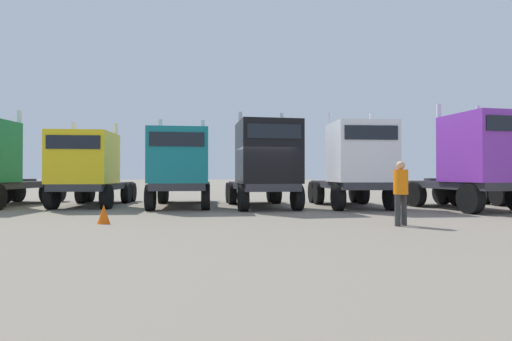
{
  "coord_description": "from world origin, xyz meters",
  "views": [
    {
      "loc": [
        0.33,
        -15.34,
        1.44
      ],
      "look_at": [
        -0.42,
        2.13,
        1.63
      ],
      "focal_mm": 27.28,
      "sensor_mm": 36.0,
      "label": 1
    }
  ],
  "objects_px": {
    "semi_truck_yellow": "(89,168)",
    "visitor_in_hivis": "(401,188)",
    "semi_truck_teal": "(181,167)",
    "semi_truck_white": "(356,164)",
    "semi_truck_purple": "(474,161)",
    "traffic_cone_near": "(104,214)",
    "semi_truck_black": "(265,164)"
  },
  "relations": [
    {
      "from": "semi_truck_yellow",
      "to": "semi_truck_teal",
      "type": "height_order",
      "value": "semi_truck_teal"
    },
    {
      "from": "semi_truck_yellow",
      "to": "visitor_in_hivis",
      "type": "xyz_separation_m",
      "value": [
        11.82,
        -5.9,
        -0.67
      ]
    },
    {
      "from": "semi_truck_teal",
      "to": "semi_truck_white",
      "type": "xyz_separation_m",
      "value": [
        7.61,
        0.03,
        0.12
      ]
    },
    {
      "from": "semi_truck_purple",
      "to": "semi_truck_teal",
      "type": "bearing_deg",
      "value": -108.74
    },
    {
      "from": "semi_truck_black",
      "to": "semi_truck_purple",
      "type": "bearing_deg",
      "value": 72.59
    },
    {
      "from": "semi_truck_purple",
      "to": "traffic_cone_near",
      "type": "height_order",
      "value": "semi_truck_purple"
    },
    {
      "from": "semi_truck_black",
      "to": "visitor_in_hivis",
      "type": "height_order",
      "value": "semi_truck_black"
    },
    {
      "from": "semi_truck_black",
      "to": "traffic_cone_near",
      "type": "height_order",
      "value": "semi_truck_black"
    },
    {
      "from": "semi_truck_white",
      "to": "semi_truck_purple",
      "type": "relative_size",
      "value": 0.98
    },
    {
      "from": "semi_truck_white",
      "to": "traffic_cone_near",
      "type": "distance_m",
      "value": 10.36
    },
    {
      "from": "semi_truck_teal",
      "to": "semi_truck_black",
      "type": "relative_size",
      "value": 1.04
    },
    {
      "from": "semi_truck_black",
      "to": "traffic_cone_near",
      "type": "bearing_deg",
      "value": -53.31
    },
    {
      "from": "visitor_in_hivis",
      "to": "semi_truck_black",
      "type": "bearing_deg",
      "value": 0.15
    },
    {
      "from": "semi_truck_teal",
      "to": "semi_truck_purple",
      "type": "bearing_deg",
      "value": 75.99
    },
    {
      "from": "semi_truck_black",
      "to": "semi_truck_yellow",
      "type": "bearing_deg",
      "value": -105.55
    },
    {
      "from": "semi_truck_teal",
      "to": "semi_truck_black",
      "type": "distance_m",
      "value": 3.71
    },
    {
      "from": "semi_truck_yellow",
      "to": "semi_truck_purple",
      "type": "distance_m",
      "value": 16.31
    },
    {
      "from": "semi_truck_teal",
      "to": "traffic_cone_near",
      "type": "bearing_deg",
      "value": -18.95
    },
    {
      "from": "semi_truck_yellow",
      "to": "semi_truck_white",
      "type": "relative_size",
      "value": 1.01
    },
    {
      "from": "semi_truck_purple",
      "to": "semi_truck_black",
      "type": "bearing_deg",
      "value": -109.1
    },
    {
      "from": "semi_truck_teal",
      "to": "visitor_in_hivis",
      "type": "xyz_separation_m",
      "value": [
        7.63,
        -5.72,
        -0.7
      ]
    },
    {
      "from": "semi_truck_teal",
      "to": "traffic_cone_near",
      "type": "xyz_separation_m",
      "value": [
        -0.93,
        -5.61,
        -1.48
      ]
    },
    {
      "from": "semi_truck_white",
      "to": "visitor_in_hivis",
      "type": "bearing_deg",
      "value": -6.64
    },
    {
      "from": "semi_truck_purple",
      "to": "visitor_in_hivis",
      "type": "distance_m",
      "value": 6.59
    },
    {
      "from": "semi_truck_yellow",
      "to": "semi_truck_teal",
      "type": "bearing_deg",
      "value": 79.96
    },
    {
      "from": "semi_truck_black",
      "to": "visitor_in_hivis",
      "type": "xyz_separation_m",
      "value": [
        3.94,
        -5.48,
        -0.84
      ]
    },
    {
      "from": "semi_truck_teal",
      "to": "semi_truck_purple",
      "type": "distance_m",
      "value": 12.12
    },
    {
      "from": "semi_truck_yellow",
      "to": "semi_truck_purple",
      "type": "bearing_deg",
      "value": 78.4
    },
    {
      "from": "semi_truck_black",
      "to": "semi_truck_purple",
      "type": "relative_size",
      "value": 1.06
    },
    {
      "from": "semi_truck_white",
      "to": "semi_truck_teal",
      "type": "bearing_deg",
      "value": -96.63
    },
    {
      "from": "visitor_in_hivis",
      "to": "semi_truck_yellow",
      "type": "bearing_deg",
      "value": 27.93
    },
    {
      "from": "semi_truck_teal",
      "to": "semi_truck_white",
      "type": "relative_size",
      "value": 1.13
    }
  ]
}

